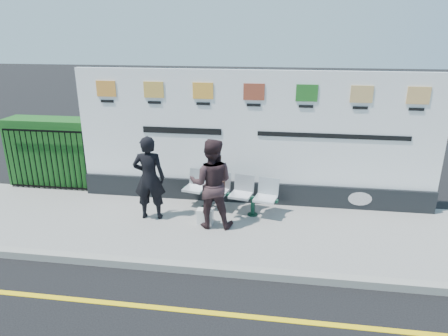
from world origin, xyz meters
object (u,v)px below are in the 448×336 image
at_px(billboard, 253,147).
at_px(woman_right, 211,183).
at_px(woman_left, 149,178).
at_px(bench, 229,202).

relative_size(billboard, woman_right, 4.37).
distance_m(woman_left, woman_right, 1.35).
relative_size(bench, woman_right, 1.14).
xyz_separation_m(billboard, woman_right, (-0.71, -1.34, -0.39)).
xyz_separation_m(billboard, bench, (-0.45, -0.63, -1.08)).
distance_m(bench, woman_left, 1.81).
xyz_separation_m(bench, woman_left, (-1.59, -0.54, 0.67)).
bearing_deg(woman_left, woman_right, 165.61).
bearing_deg(billboard, bench, -125.81).
xyz_separation_m(billboard, woman_left, (-2.05, -1.17, -0.40)).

